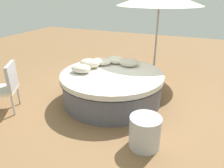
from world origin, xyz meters
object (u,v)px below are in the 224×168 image
object	(u,v)px
throw_pillow_4	(81,69)
throw_pillow_3	(90,63)
round_bed	(112,86)
patio_chair	(7,85)
side_table	(145,132)
throw_pillow_0	(129,62)
throw_pillow_2	(102,61)
throw_pillow_1	(116,60)

from	to	relation	value
throw_pillow_4	throw_pillow_3	bearing A→B (deg)	86.93
round_bed	throw_pillow_4	bearing A→B (deg)	-159.23
patio_chair	side_table	world-z (taller)	patio_chair
throw_pillow_0	throw_pillow_2	world-z (taller)	throw_pillow_0
throw_pillow_0	side_table	world-z (taller)	throw_pillow_0
round_bed	throw_pillow_3	world-z (taller)	throw_pillow_3
throw_pillow_1	throw_pillow_2	size ratio (longest dim) A/B	0.90
throw_pillow_3	patio_chair	size ratio (longest dim) A/B	0.48
patio_chair	round_bed	bearing A→B (deg)	-87.29
throw_pillow_1	throw_pillow_3	xyz separation A→B (m)	(-0.42, -0.52, 0.01)
throw_pillow_4	side_table	world-z (taller)	throw_pillow_4
round_bed	throw_pillow_4	xyz separation A→B (m)	(-0.62, -0.23, 0.40)
throw_pillow_2	side_table	size ratio (longest dim) A/B	0.89
patio_chair	throw_pillow_0	bearing A→B (deg)	-78.99
throw_pillow_0	throw_pillow_3	distance (m)	0.89
round_bed	throw_pillow_1	xyz separation A→B (m)	(-0.18, 0.64, 0.40)
throw_pillow_2	throw_pillow_4	distance (m)	0.67
throw_pillow_3	throw_pillow_4	world-z (taller)	throw_pillow_3
throw_pillow_1	throw_pillow_4	distance (m)	0.98
throw_pillow_4	patio_chair	bearing A→B (deg)	-138.60
throw_pillow_0	patio_chair	distance (m)	2.60
throw_pillow_0	throw_pillow_4	bearing A→B (deg)	-134.14
throw_pillow_2	patio_chair	xyz separation A→B (m)	(-1.27, -1.61, -0.16)
throw_pillow_0	patio_chair	xyz separation A→B (m)	(-1.89, -1.78, -0.16)
throw_pillow_4	throw_pillow_1	bearing A→B (deg)	63.29
throw_pillow_0	throw_pillow_4	distance (m)	1.13
throw_pillow_2	side_table	distance (m)	2.26
throw_pillow_1	patio_chair	xyz separation A→B (m)	(-1.54, -1.84, -0.17)
throw_pillow_2	patio_chair	bearing A→B (deg)	-128.27
throw_pillow_1	throw_pillow_2	xyz separation A→B (m)	(-0.27, -0.23, -0.01)
throw_pillow_0	throw_pillow_4	size ratio (longest dim) A/B	1.07
throw_pillow_0	throw_pillow_4	xyz separation A→B (m)	(-0.79, -0.81, 0.01)
throw_pillow_0	round_bed	bearing A→B (deg)	-106.40
throw_pillow_2	patio_chair	world-z (taller)	patio_chair
round_bed	patio_chair	xyz separation A→B (m)	(-1.72, -1.20, 0.23)
throw_pillow_0	patio_chair	size ratio (longest dim) A/B	0.48
throw_pillow_1	side_table	distance (m)	2.28
throw_pillow_0	throw_pillow_2	bearing A→B (deg)	-164.89
round_bed	throw_pillow_4	world-z (taller)	throw_pillow_4
round_bed	throw_pillow_2	xyz separation A→B (m)	(-0.44, 0.41, 0.39)
throw_pillow_4	throw_pillow_0	bearing A→B (deg)	45.86
side_table	throw_pillow_3	bearing A→B (deg)	141.52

